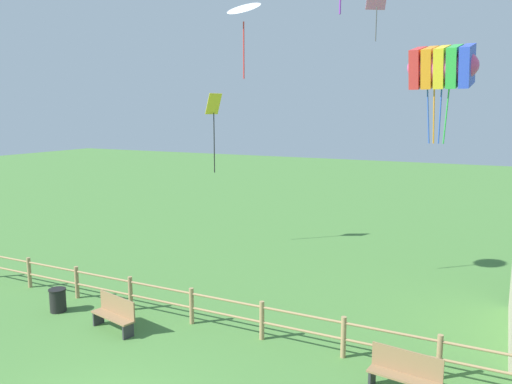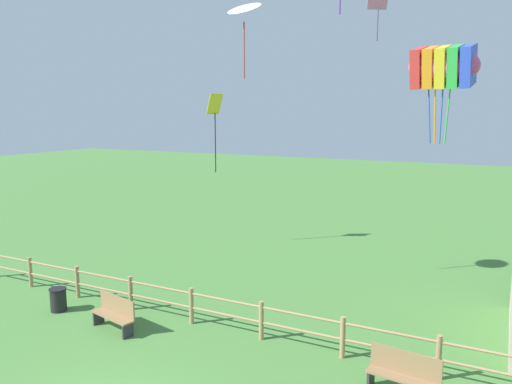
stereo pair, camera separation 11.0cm
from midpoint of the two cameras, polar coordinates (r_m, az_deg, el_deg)
The scene contains 7 objects.
wooden_fence at distance 15.03m, azimuth -3.73°, elevation -13.33°, with size 21.52×0.14×1.12m.
park_bench_near_fence at distance 15.69m, azimuth -16.05°, elevation -13.15°, with size 1.68×0.75×1.02m.
park_bench_by_building at distance 12.50m, azimuth 16.40°, elevation -19.18°, with size 1.67×0.60×1.02m.
trash_bin at distance 17.70m, azimuth -21.88°, elevation -11.39°, with size 0.55×0.55×0.75m.
kite_rainbow_parafoil at distance 21.03m, azimuth 20.36°, elevation 13.27°, with size 2.79×1.93×3.83m.
kite_white_delta at distance 17.83m, azimuth -1.62°, elevation 20.22°, with size 1.28×1.20×2.66m.
kite_yellow_diamond at distance 23.56m, azimuth -4.98°, elevation 8.59°, with size 0.61×0.82×3.68m.
Camera 1 is at (7.01, -6.47, 6.38)m, focal length 35.00 mm.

